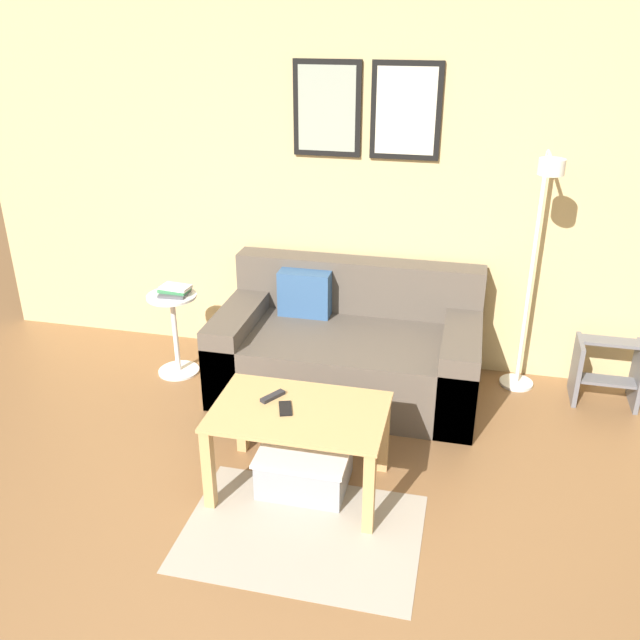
{
  "coord_description": "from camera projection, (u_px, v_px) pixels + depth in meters",
  "views": [
    {
      "loc": [
        0.84,
        -1.6,
        2.41
      ],
      "look_at": [
        0.07,
        1.69,
        0.85
      ],
      "focal_mm": 38.0,
      "sensor_mm": 36.0,
      "label": 1
    }
  ],
  "objects": [
    {
      "name": "area_rug",
      "position": [
        302.0,
        532.0,
        3.42
      ],
      "size": [
        1.19,
        0.84,
        0.01
      ],
      "primitive_type": "cube",
      "color": "#A39989",
      "rests_on": "ground_plane"
    },
    {
      "name": "floor_lamp",
      "position": [
        536.0,
        254.0,
        4.22
      ],
      "size": [
        0.23,
        0.5,
        1.64
      ],
      "color": "white",
      "rests_on": "ground_plane"
    },
    {
      "name": "cell_phone",
      "position": [
        285.0,
        408.0,
        3.55
      ],
      "size": [
        0.11,
        0.15,
        0.01
      ],
      "primitive_type": "cube",
      "rotation": [
        0.0,
        0.0,
        0.33
      ],
      "color": "black",
      "rests_on": "coffee_table"
    },
    {
      "name": "remote_control",
      "position": [
        273.0,
        396.0,
        3.65
      ],
      "size": [
        0.11,
        0.15,
        0.02
      ],
      "primitive_type": "cube",
      "rotation": [
        0.0,
        0.0,
        -0.56
      ],
      "color": "#232328",
      "rests_on": "coffee_table"
    },
    {
      "name": "step_stool",
      "position": [
        607.0,
        370.0,
        4.48
      ],
      "size": [
        0.41,
        0.29,
        0.43
      ],
      "color": "slate",
      "rests_on": "ground_plane"
    },
    {
      "name": "coffee_table",
      "position": [
        299.0,
        426.0,
        3.58
      ],
      "size": [
        0.92,
        0.59,
        0.5
      ],
      "color": "tan",
      "rests_on": "ground_plane"
    },
    {
      "name": "book_stack",
      "position": [
        175.0,
        290.0,
        4.68
      ],
      "size": [
        0.22,
        0.19,
        0.06
      ],
      "color": "#4C4C51",
      "rests_on": "side_table"
    },
    {
      "name": "couch",
      "position": [
        348.0,
        350.0,
        4.62
      ],
      "size": [
        1.74,
        0.95,
        0.82
      ],
      "color": "brown",
      "rests_on": "ground_plane"
    },
    {
      "name": "storage_bin",
      "position": [
        305.0,
        467.0,
        3.72
      ],
      "size": [
        0.49,
        0.41,
        0.23
      ],
      "color": "gray",
      "rests_on": "ground_plane"
    },
    {
      "name": "side_table",
      "position": [
        175.0,
        327.0,
        4.78
      ],
      "size": [
        0.35,
        0.35,
        0.61
      ],
      "color": "white",
      "rests_on": "ground_plane"
    },
    {
      "name": "wall_back",
      "position": [
        351.0,
        188.0,
        4.66
      ],
      "size": [
        5.6,
        0.09,
        2.55
      ],
      "color": "tan",
      "rests_on": "ground_plane"
    }
  ]
}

